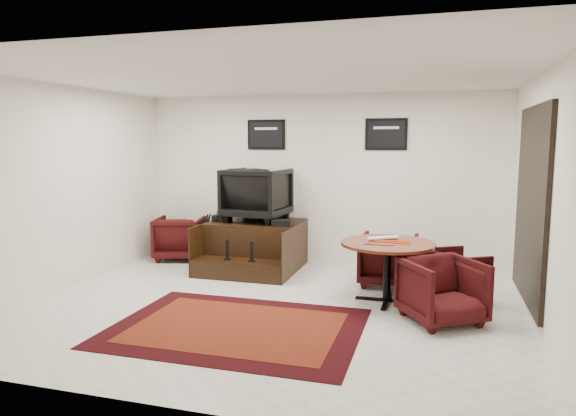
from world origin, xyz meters
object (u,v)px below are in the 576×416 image
object	(u,v)px
meeting_table	(388,249)
table_chair_window	(453,273)
shine_chair	(257,191)
table_chair_corner	(442,288)
shine_podium	(254,247)
armchair_side	(180,236)
table_chair_back	(389,257)

from	to	relation	value
meeting_table	table_chair_window	xyz separation A→B (m)	(0.81, 0.30, -0.32)
shine_chair	table_chair_corner	xyz separation A→B (m)	(2.90, -1.91, -0.83)
shine_chair	meeting_table	distance (m)	2.65
shine_podium	table_chair_window	xyz separation A→B (m)	(3.03, -0.87, 0.01)
armchair_side	meeting_table	bearing A→B (deg)	144.49
armchair_side	table_chair_back	distance (m)	3.69
table_chair_window	table_chair_corner	size ratio (longest dim) A/B	0.90
shine_podium	meeting_table	bearing A→B (deg)	-27.89
armchair_side	table_chair_corner	xyz separation A→B (m)	(4.36, -2.02, -0.01)
table_chair_corner	armchair_side	bearing A→B (deg)	122.13
table_chair_window	table_chair_corner	xyz separation A→B (m)	(-0.14, -0.89, 0.04)
shine_chair	table_chair_back	distance (m)	2.38
shine_chair	meeting_table	size ratio (longest dim) A/B	0.81
table_chair_back	table_chair_corner	distance (m)	1.56
shine_podium	table_chair_window	distance (m)	3.16
table_chair_window	meeting_table	bearing A→B (deg)	80.73
table_chair_back	shine_chair	bearing A→B (deg)	-12.84
meeting_table	armchair_side	bearing A→B (deg)	158.80
shine_podium	armchair_side	distance (m)	1.49
shine_chair	armchair_side	size ratio (longest dim) A/B	1.17
shine_chair	table_chair_corner	distance (m)	3.57
table_chair_window	shine_chair	bearing A→B (deg)	41.46
shine_podium	armchair_side	bearing A→B (deg)	170.20
shine_chair	table_chair_window	world-z (taller)	shine_chair
armchair_side	table_chair_window	distance (m)	4.64
armchair_side	table_chair_corner	world-z (taller)	armchair_side
shine_podium	armchair_side	size ratio (longest dim) A/B	1.84
table_chair_back	table_chair_corner	bearing A→B (deg)	118.52
shine_podium	table_chair_window	size ratio (longest dim) A/B	2.08
shine_podium	table_chair_corner	bearing A→B (deg)	-31.34
shine_chair	armchair_side	world-z (taller)	shine_chair
armchair_side	table_chair_window	size ratio (longest dim) A/B	1.13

